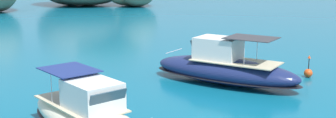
{
  "coord_description": "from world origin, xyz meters",
  "views": [
    {
      "loc": [
        -11.26,
        -9.46,
        7.06
      ],
      "look_at": [
        -1.15,
        16.69,
        1.12
      ],
      "focal_mm": 46.06,
      "sensor_mm": 36.0,
      "label": 1
    }
  ],
  "objects": [
    {
      "name": "motorboat_cream",
      "position": [
        -8.16,
        7.9,
        0.86
      ],
      "size": [
        5.29,
        8.96,
        2.69
      ],
      "color": "beige",
      "rests_on": "ground"
    },
    {
      "name": "motorboat_navy",
      "position": [
        1.36,
        13.53,
        0.96
      ],
      "size": [
        8.07,
        9.55,
        3.04
      ],
      "color": "navy",
      "rests_on": "ground"
    },
    {
      "name": "channel_buoy",
      "position": [
        7.28,
        12.88,
        0.34
      ],
      "size": [
        0.56,
        0.56,
        1.48
      ],
      "color": "#E54C19",
      "rests_on": "ground"
    }
  ]
}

